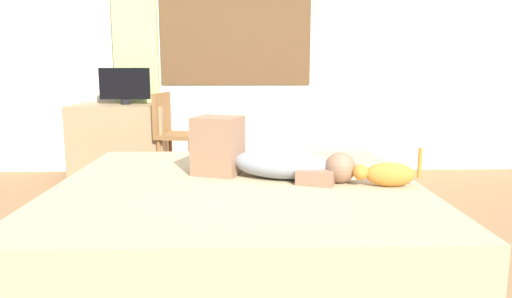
# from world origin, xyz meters

# --- Properties ---
(ground_plane) EXTENTS (16.00, 16.00, 0.00)m
(ground_plane) POSITION_xyz_m (0.00, 0.00, 0.00)
(ground_plane) COLOR olive
(back_wall_with_window) EXTENTS (6.40, 0.14, 2.90)m
(back_wall_with_window) POSITION_xyz_m (-0.00, 2.47, 1.45)
(back_wall_with_window) COLOR silver
(back_wall_with_window) RESTS_ON ground
(bed) EXTENTS (2.03, 1.95, 0.48)m
(bed) POSITION_xyz_m (-0.06, 0.01, 0.23)
(bed) COLOR #997A56
(bed) RESTS_ON ground
(person_lying) EXTENTS (0.93, 0.52, 0.34)m
(person_lying) POSITION_xyz_m (0.08, 0.13, 0.59)
(person_lying) COLOR #8C939E
(person_lying) RESTS_ON bed
(cat) EXTENTS (0.36, 0.14, 0.21)m
(cat) POSITION_xyz_m (0.72, -0.10, 0.54)
(cat) COLOR #C67A2D
(cat) RESTS_ON bed
(desk) EXTENTS (0.90, 0.56, 0.74)m
(desk) POSITION_xyz_m (-1.24, 2.07, 0.37)
(desk) COLOR #997A56
(desk) RESTS_ON ground
(tv_monitor) EXTENTS (0.48, 0.10, 0.35)m
(tv_monitor) POSITION_xyz_m (-1.18, 2.07, 0.92)
(tv_monitor) COLOR black
(tv_monitor) RESTS_ON desk
(cup) EXTENTS (0.07, 0.07, 0.08)m
(cup) POSITION_xyz_m (-0.89, 2.13, 0.78)
(cup) COLOR gold
(cup) RESTS_ON desk
(chair_by_desk) EXTENTS (0.45, 0.45, 0.86)m
(chair_by_desk) POSITION_xyz_m (-0.71, 1.90, 0.51)
(chair_by_desk) COLOR brown
(chair_by_desk) RESTS_ON ground
(curtain_left) EXTENTS (0.44, 0.06, 2.33)m
(curtain_left) POSITION_xyz_m (-1.12, 2.35, 1.16)
(curtain_left) COLOR #ADCC75
(curtain_left) RESTS_ON ground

